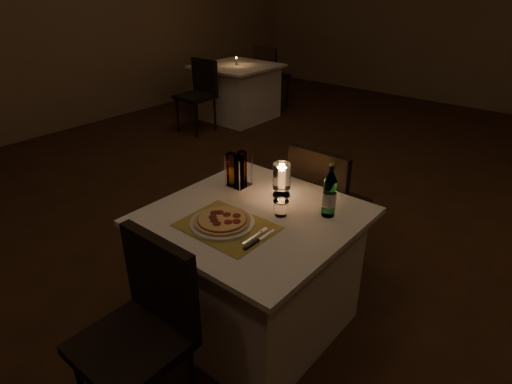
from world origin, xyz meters
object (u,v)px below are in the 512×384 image
Objects in this scene: chair_near at (145,318)px; pizza at (222,220)px; chair_far at (324,197)px; water_bottle at (329,195)px; plate at (222,223)px; hurricane_candle at (282,177)px; neighbor_table_left at (237,92)px; tumbler at (281,208)px; main_table at (254,271)px.

pizza is at bearing 95.35° from chair_near.
chair_near reaches higher than pizza.
water_bottle is at bearing -57.84° from chair_far.
water_bottle reaches higher than plate.
plate is (-0.05, 0.53, 0.20)m from chair_near.
chair_near is 4.69× the size of hurricane_candle.
hurricane_candle reaches higher than chair_far.
chair_near is 3.21× the size of pizza.
plate is 4.21m from neighbor_table_left.
tumbler reaches higher than neighbor_table_left.
hurricane_candle reaches higher than chair_near.
neighbor_table_left is at bearing 135.12° from tumbler.
hurricane_candle is at bearing 85.43° from pizza.
tumbler is at bearing -54.00° from hurricane_candle.
neighbor_table_left is at bearing 131.00° from plate.
water_bottle is (0.19, 0.15, 0.08)m from tumbler.
plate is 3.94× the size of tumbler.
chair_near reaches higher than neighbor_table_left.
neighbor_table_left is (-3.10, 2.75, -0.48)m from water_bottle.
tumbler is at bearing -140.49° from water_bottle.
chair_far is 3.11× the size of water_bottle.
neighbor_table_left is (-2.75, 3.17, -0.38)m from plate.
chair_near reaches higher than tumbler.
chair_near is at bearing -52.86° from neighbor_table_left.
plate reaches higher than main_table.
plate is 1.67× the size of hurricane_candle.
tumbler is at bearing -79.76° from chair_far.
pizza is 0.55m from water_bottle.
chair_far is at bearing 100.24° from tumbler.
main_table is 3.57× the size of pizza.
water_bottle is 0.32m from hurricane_candle.
main_table is at bearing 74.46° from pizza.
pizza is 1.46× the size of hurricane_candle.
chair_far is at bearing 88.12° from hurricane_candle.
chair_near is 1.04m from water_bottle.
pizza is (-0.05, 0.53, 0.22)m from chair_near.
pizza is at bearing -130.21° from water_bottle.
chair_near is 1.43m from chair_far.
chair_far is 3.21× the size of pizza.
tumbler is (0.16, 0.26, 0.01)m from pizza.
pizza is at bearing -94.57° from hurricane_candle.
water_bottle reaches higher than pizza.
water_bottle is (0.35, 0.42, 0.09)m from pizza.
hurricane_candle is at bearing 90.88° from chair_near.
main_table is at bearing -86.70° from hurricane_candle.
plate is at bearing -94.57° from hurricane_candle.
neighbor_table_left is at bearing 135.63° from hurricane_candle.
tumbler reaches higher than pizza.
chair_far reaches higher than main_table.
water_bottle is at bearing -4.31° from hurricane_candle.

